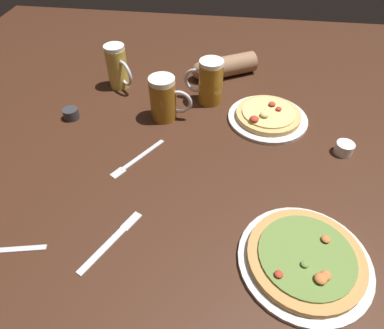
{
  "coord_description": "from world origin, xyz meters",
  "views": [
    {
      "loc": [
        0.1,
        -0.71,
        0.72
      ],
      "look_at": [
        0.0,
        0.0,
        0.02
      ],
      "focal_mm": 31.65,
      "sensor_mm": 36.0,
      "label": 1
    }
  ],
  "objects_px": {
    "beer_mug_dark": "(210,82)",
    "fork_left": "(137,158)",
    "pizza_plate_near": "(305,259)",
    "knife_right": "(111,241)",
    "fork_spare": "(0,250)",
    "beer_mug_pale": "(118,67)",
    "beer_mug_amber": "(164,99)",
    "ramekin_sauce": "(71,114)",
    "pizza_plate_far": "(268,116)",
    "diner_arm": "(222,67)",
    "ramekin_butter": "(344,148)"
  },
  "relations": [
    {
      "from": "knife_right",
      "to": "fork_left",
      "type": "bearing_deg",
      "value": 91.76
    },
    {
      "from": "pizza_plate_far",
      "to": "ramekin_butter",
      "type": "distance_m",
      "value": 0.27
    },
    {
      "from": "knife_right",
      "to": "fork_spare",
      "type": "distance_m",
      "value": 0.27
    },
    {
      "from": "pizza_plate_far",
      "to": "ramekin_butter",
      "type": "relative_size",
      "value": 4.89
    },
    {
      "from": "ramekin_butter",
      "to": "knife_right",
      "type": "xyz_separation_m",
      "value": [
        -0.63,
        -0.41,
        -0.02
      ]
    },
    {
      "from": "beer_mug_dark",
      "to": "beer_mug_pale",
      "type": "distance_m",
      "value": 0.36
    },
    {
      "from": "fork_left",
      "to": "knife_right",
      "type": "height_order",
      "value": "same"
    },
    {
      "from": "beer_mug_pale",
      "to": "fork_left",
      "type": "xyz_separation_m",
      "value": [
        0.17,
        -0.4,
        -0.08
      ]
    },
    {
      "from": "pizza_plate_near",
      "to": "beer_mug_amber",
      "type": "xyz_separation_m",
      "value": [
        -0.43,
        0.52,
        0.06
      ]
    },
    {
      "from": "pizza_plate_near",
      "to": "beer_mug_pale",
      "type": "xyz_separation_m",
      "value": [
        -0.65,
        0.7,
        0.07
      ]
    },
    {
      "from": "beer_mug_pale",
      "to": "beer_mug_dark",
      "type": "bearing_deg",
      "value": -8.65
    },
    {
      "from": "pizza_plate_far",
      "to": "ramekin_butter",
      "type": "height_order",
      "value": "pizza_plate_far"
    },
    {
      "from": "beer_mug_amber",
      "to": "beer_mug_pale",
      "type": "distance_m",
      "value": 0.28
    },
    {
      "from": "pizza_plate_near",
      "to": "pizza_plate_far",
      "type": "distance_m",
      "value": 0.56
    },
    {
      "from": "beer_mug_amber",
      "to": "ramekin_sauce",
      "type": "bearing_deg",
      "value": -171.43
    },
    {
      "from": "beer_mug_amber",
      "to": "ramekin_sauce",
      "type": "xyz_separation_m",
      "value": [
        -0.33,
        -0.05,
        -0.06
      ]
    },
    {
      "from": "fork_left",
      "to": "diner_arm",
      "type": "xyz_separation_m",
      "value": [
        0.22,
        0.53,
        0.04
      ]
    },
    {
      "from": "ramekin_butter",
      "to": "fork_left",
      "type": "relative_size",
      "value": 0.3
    },
    {
      "from": "fork_left",
      "to": "diner_arm",
      "type": "bearing_deg",
      "value": 67.4
    },
    {
      "from": "beer_mug_dark",
      "to": "beer_mug_amber",
      "type": "distance_m",
      "value": 0.19
    },
    {
      "from": "pizza_plate_near",
      "to": "knife_right",
      "type": "distance_m",
      "value": 0.47
    },
    {
      "from": "beer_mug_pale",
      "to": "diner_arm",
      "type": "relative_size",
      "value": 0.63
    },
    {
      "from": "beer_mug_pale",
      "to": "diner_arm",
      "type": "height_order",
      "value": "beer_mug_pale"
    },
    {
      "from": "pizza_plate_far",
      "to": "ramekin_butter",
      "type": "xyz_separation_m",
      "value": [
        0.23,
        -0.14,
        0.0
      ]
    },
    {
      "from": "ramekin_sauce",
      "to": "diner_arm",
      "type": "distance_m",
      "value": 0.62
    },
    {
      "from": "beer_mug_amber",
      "to": "ramekin_sauce",
      "type": "height_order",
      "value": "beer_mug_amber"
    },
    {
      "from": "pizza_plate_near",
      "to": "beer_mug_amber",
      "type": "relative_size",
      "value": 2.0
    },
    {
      "from": "pizza_plate_far",
      "to": "beer_mug_pale",
      "type": "xyz_separation_m",
      "value": [
        -0.57,
        0.15,
        0.07
      ]
    },
    {
      "from": "pizza_plate_near",
      "to": "ramekin_butter",
      "type": "bearing_deg",
      "value": 68.62
    },
    {
      "from": "pizza_plate_far",
      "to": "diner_arm",
      "type": "xyz_separation_m",
      "value": [
        -0.18,
        0.28,
        0.03
      ]
    },
    {
      "from": "beer_mug_amber",
      "to": "diner_arm",
      "type": "relative_size",
      "value": 0.59
    },
    {
      "from": "ramekin_butter",
      "to": "beer_mug_amber",
      "type": "bearing_deg",
      "value": 169.5
    },
    {
      "from": "beer_mug_dark",
      "to": "knife_right",
      "type": "xyz_separation_m",
      "value": [
        -0.18,
        -0.65,
        -0.08
      ]
    },
    {
      "from": "ramekin_butter",
      "to": "pizza_plate_near",
      "type": "bearing_deg",
      "value": -111.38
    },
    {
      "from": "pizza_plate_near",
      "to": "ramekin_butter",
      "type": "distance_m",
      "value": 0.44
    },
    {
      "from": "beer_mug_dark",
      "to": "fork_spare",
      "type": "xyz_separation_m",
      "value": [
        -0.44,
        -0.71,
        -0.08
      ]
    },
    {
      "from": "ramekin_butter",
      "to": "fork_spare",
      "type": "xyz_separation_m",
      "value": [
        -0.89,
        -0.47,
        -0.02
      ]
    },
    {
      "from": "beer_mug_dark",
      "to": "fork_left",
      "type": "height_order",
      "value": "beer_mug_dark"
    },
    {
      "from": "fork_left",
      "to": "beer_mug_amber",
      "type": "bearing_deg",
      "value": 78.87
    },
    {
      "from": "pizza_plate_near",
      "to": "beer_mug_pale",
      "type": "bearing_deg",
      "value": 132.83
    },
    {
      "from": "beer_mug_amber",
      "to": "beer_mug_dark",
      "type": "bearing_deg",
      "value": 40.68
    },
    {
      "from": "ramekin_sauce",
      "to": "fork_left",
      "type": "height_order",
      "value": "ramekin_sauce"
    },
    {
      "from": "beer_mug_amber",
      "to": "ramekin_butter",
      "type": "bearing_deg",
      "value": -10.5
    },
    {
      "from": "beer_mug_dark",
      "to": "knife_right",
      "type": "bearing_deg",
      "value": -105.47
    },
    {
      "from": "ramekin_sauce",
      "to": "diner_arm",
      "type": "xyz_separation_m",
      "value": [
        0.5,
        0.36,
        0.02
      ]
    },
    {
      "from": "pizza_plate_near",
      "to": "fork_left",
      "type": "distance_m",
      "value": 0.56
    },
    {
      "from": "fork_left",
      "to": "fork_spare",
      "type": "relative_size",
      "value": 0.92
    },
    {
      "from": "pizza_plate_far",
      "to": "diner_arm",
      "type": "relative_size",
      "value": 1.05
    },
    {
      "from": "beer_mug_dark",
      "to": "ramekin_sauce",
      "type": "relative_size",
      "value": 3.07
    },
    {
      "from": "fork_spare",
      "to": "beer_mug_dark",
      "type": "bearing_deg",
      "value": 58.22
    }
  ]
}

